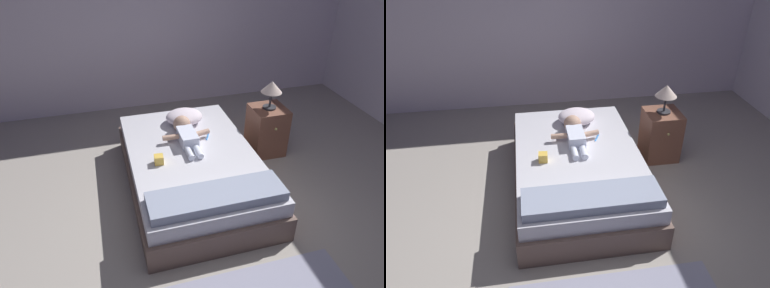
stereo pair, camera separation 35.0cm
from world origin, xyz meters
TOP-DOWN VIEW (x-y plane):
  - ground_plane at (0.00, 0.00)m, footprint 8.00×8.00m
  - wall_behind_bed at (0.00, 3.00)m, footprint 8.00×0.12m
  - bed at (0.04, 0.90)m, footprint 1.28×1.99m
  - pillow at (0.12, 1.52)m, footprint 0.42×0.35m
  - baby at (0.05, 1.17)m, footprint 0.51×0.67m
  - toothbrush at (0.29, 1.16)m, footprint 0.08×0.15m
  - nightstand at (1.07, 1.30)m, footprint 0.39×0.42m
  - lamp at (1.07, 1.30)m, footprint 0.23×0.23m
  - blanket at (0.04, 0.15)m, footprint 1.15×0.33m
  - toy_block at (-0.31, 0.81)m, footprint 0.09×0.09m

SIDE VIEW (x-z plane):
  - ground_plane at x=0.00m, z-range 0.00..0.00m
  - bed at x=0.04m, z-range 0.00..0.41m
  - nightstand at x=1.07m, z-range 0.00..0.58m
  - toothbrush at x=0.29m, z-range 0.41..0.43m
  - blanket at x=0.04m, z-range 0.41..0.50m
  - toy_block at x=-0.31m, z-range 0.41..0.50m
  - baby at x=0.05m, z-range 0.39..0.58m
  - pillow at x=0.12m, z-range 0.41..0.57m
  - lamp at x=1.07m, z-range 0.66..0.98m
  - wall_behind_bed at x=0.00m, z-range 0.00..2.62m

